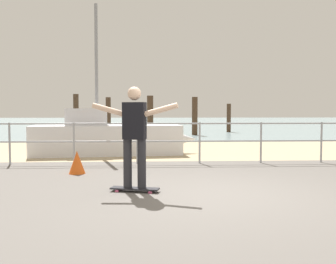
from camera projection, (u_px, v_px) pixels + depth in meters
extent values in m
cube|color=#605B56|center=(227.00, 212.00, 5.19)|extent=(24.00, 10.00, 0.04)
cube|color=tan|center=(179.00, 150.00, 13.16)|extent=(24.00, 6.00, 0.04)
cube|color=#849EA3|center=(158.00, 123.00, 41.08)|extent=(72.00, 50.00, 0.04)
cylinder|color=#9EA0A5|center=(10.00, 144.00, 9.52)|extent=(0.05, 0.05, 1.05)
cylinder|color=#9EA0A5|center=(74.00, 144.00, 9.60)|extent=(0.05, 0.05, 1.05)
cylinder|color=#9EA0A5|center=(137.00, 143.00, 9.68)|extent=(0.05, 0.05, 1.05)
cylinder|color=#9EA0A5|center=(200.00, 143.00, 9.76)|extent=(0.05, 0.05, 1.05)
cylinder|color=#9EA0A5|center=(261.00, 143.00, 9.83)|extent=(0.05, 0.05, 1.05)
cylinder|color=#9EA0A5|center=(321.00, 143.00, 9.91)|extent=(0.05, 0.05, 1.05)
cylinder|color=#9EA0A5|center=(137.00, 124.00, 9.65)|extent=(12.47, 0.04, 0.04)
cylinder|color=#9EA0A5|center=(137.00, 141.00, 9.68)|extent=(12.47, 0.04, 0.04)
cube|color=silver|center=(107.00, 140.00, 11.73)|extent=(4.53, 1.88, 0.90)
cone|color=silver|center=(179.00, 139.00, 12.09)|extent=(1.18, 0.88, 0.77)
cylinder|color=gray|center=(96.00, 65.00, 11.56)|extent=(0.10, 0.10, 3.58)
cube|color=silver|center=(87.00, 117.00, 11.60)|extent=(1.29, 1.03, 0.50)
cube|color=black|center=(135.00, 189.00, 6.38)|extent=(0.82, 0.39, 0.02)
cylinder|color=#E5598C|center=(117.00, 191.00, 6.36)|extent=(0.07, 0.04, 0.06)
cylinder|color=#E5598C|center=(120.00, 189.00, 6.52)|extent=(0.07, 0.04, 0.06)
cylinder|color=#E5598C|center=(150.00, 193.00, 6.25)|extent=(0.07, 0.04, 0.06)
cylinder|color=#E5598C|center=(153.00, 191.00, 6.41)|extent=(0.07, 0.04, 0.06)
cylinder|color=#26262B|center=(128.00, 163.00, 6.38)|extent=(0.14, 0.14, 0.80)
cylinder|color=#26262B|center=(142.00, 164.00, 6.34)|extent=(0.14, 0.14, 0.80)
cube|color=black|center=(134.00, 121.00, 6.32)|extent=(0.40, 0.28, 0.60)
sphere|color=beige|center=(134.00, 94.00, 6.29)|extent=(0.22, 0.22, 0.22)
cylinder|color=beige|center=(108.00, 110.00, 6.40)|extent=(0.56, 0.23, 0.23)
cylinder|color=beige|center=(161.00, 110.00, 6.22)|extent=(0.56, 0.23, 0.23)
cylinder|color=#422D1E|center=(76.00, 113.00, 24.99)|extent=(0.34, 0.34, 2.37)
cylinder|color=#422D1E|center=(108.00, 116.00, 22.10)|extent=(0.29, 0.29, 2.07)
cylinder|color=#422D1E|center=(150.00, 115.00, 20.87)|extent=(0.33, 0.33, 2.12)
cylinder|color=#422D1E|center=(195.00, 116.00, 20.71)|extent=(0.30, 0.30, 2.04)
cylinder|color=#422D1E|center=(229.00, 118.00, 23.44)|extent=(0.25, 0.25, 1.72)
cone|color=#E55919|center=(77.00, 163.00, 8.17)|extent=(0.36, 0.36, 0.50)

